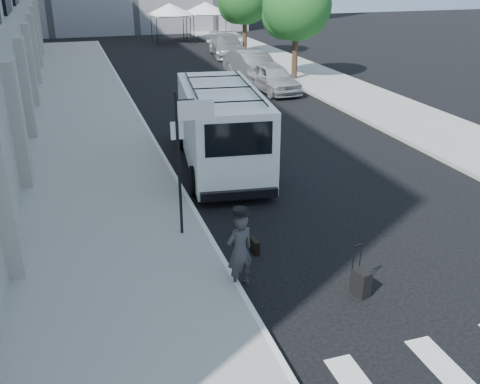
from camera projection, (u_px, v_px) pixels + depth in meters
ground at (337, 289)px, 11.14m from camera, size 120.00×120.00×0.00m
sidewalk_left at (85, 113)px, 23.90m from camera, size 4.50×48.00×0.15m
sidewalk_right at (316, 78)px, 31.14m from camera, size 4.00×56.00×0.15m
sign_pole at (188, 134)px, 12.23m from camera, size 1.03×0.07×3.50m
tree_near at (294, 8)px, 29.31m from camera, size 3.80×3.83×6.03m
tent_left at (170, 9)px, 44.43m from camera, size 4.00×4.00×3.20m
tent_right at (205, 8)px, 45.77m from camera, size 4.00×4.00×3.20m
businessman at (240, 251)px, 10.93m from camera, size 0.70×0.55×1.67m
briefcase at (254, 245)px, 12.50m from camera, size 0.15×0.45×0.34m
suitcase at (361, 283)px, 10.84m from camera, size 0.33×0.43×1.08m
cargo_van at (221, 127)px, 17.43m from camera, size 3.14×7.20×2.60m
parked_car_a at (273, 78)px, 27.85m from camera, size 1.94×4.36×1.45m
parked_car_b at (252, 65)px, 30.82m from camera, size 2.26×5.13×1.64m
parked_car_c at (227, 46)px, 38.48m from camera, size 2.79×5.56×1.55m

